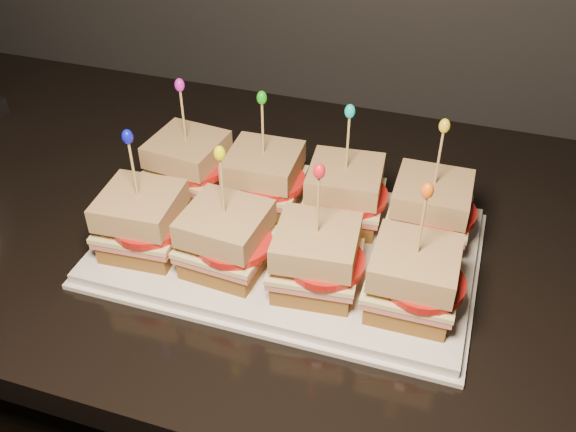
% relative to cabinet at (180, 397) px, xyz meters
% --- Properties ---
extents(cabinet, '(2.33, 0.62, 0.86)m').
position_rel_cabinet_xyz_m(cabinet, '(0.00, 0.00, 0.00)').
color(cabinet, black).
rests_on(cabinet, ground).
extents(granite_slab, '(2.37, 0.66, 0.04)m').
position_rel_cabinet_xyz_m(granite_slab, '(0.00, -0.00, 0.45)').
color(granite_slab, black).
rests_on(granite_slab, cabinet).
extents(platter, '(0.43, 0.27, 0.02)m').
position_rel_cabinet_xyz_m(platter, '(0.23, -0.06, 0.48)').
color(platter, white).
rests_on(platter, granite_slab).
extents(platter_rim, '(0.45, 0.28, 0.01)m').
position_rel_cabinet_xyz_m(platter_rim, '(0.23, -0.06, 0.47)').
color(platter_rim, white).
rests_on(platter_rim, granite_slab).
extents(sandwich_0_bread_bot, '(0.09, 0.09, 0.02)m').
position_rel_cabinet_xyz_m(sandwich_0_bread_bot, '(0.07, -0.00, 0.50)').
color(sandwich_0_bread_bot, '#583914').
rests_on(sandwich_0_bread_bot, platter).
extents(sandwich_0_ham, '(0.10, 0.10, 0.01)m').
position_rel_cabinet_xyz_m(sandwich_0_ham, '(0.07, -0.00, 0.51)').
color(sandwich_0_ham, '#CB675B').
rests_on(sandwich_0_ham, sandwich_0_bread_bot).
extents(sandwich_0_cheese, '(0.10, 0.10, 0.01)m').
position_rel_cabinet_xyz_m(sandwich_0_cheese, '(0.07, -0.00, 0.52)').
color(sandwich_0_cheese, beige).
rests_on(sandwich_0_cheese, sandwich_0_ham).
extents(sandwich_0_tomato, '(0.08, 0.08, 0.01)m').
position_rel_cabinet_xyz_m(sandwich_0_tomato, '(0.09, -0.01, 0.53)').
color(sandwich_0_tomato, red).
rests_on(sandwich_0_tomato, sandwich_0_cheese).
extents(sandwich_0_bread_top, '(0.09, 0.09, 0.03)m').
position_rel_cabinet_xyz_m(sandwich_0_bread_top, '(0.07, -0.00, 0.55)').
color(sandwich_0_bread_top, brown).
rests_on(sandwich_0_bread_top, sandwich_0_tomato).
extents(sandwich_0_pick, '(0.00, 0.00, 0.09)m').
position_rel_cabinet_xyz_m(sandwich_0_pick, '(0.07, -0.00, 0.59)').
color(sandwich_0_pick, tan).
rests_on(sandwich_0_pick, sandwich_0_bread_top).
extents(sandwich_0_frill, '(0.01, 0.01, 0.02)m').
position_rel_cabinet_xyz_m(sandwich_0_frill, '(0.07, -0.00, 0.64)').
color(sandwich_0_frill, '#CD18C3').
rests_on(sandwich_0_frill, sandwich_0_pick).
extents(sandwich_1_bread_bot, '(0.09, 0.09, 0.02)m').
position_rel_cabinet_xyz_m(sandwich_1_bread_bot, '(0.18, -0.00, 0.50)').
color(sandwich_1_bread_bot, '#583914').
rests_on(sandwich_1_bread_bot, platter).
extents(sandwich_1_ham, '(0.10, 0.09, 0.01)m').
position_rel_cabinet_xyz_m(sandwich_1_ham, '(0.18, -0.00, 0.51)').
color(sandwich_1_ham, '#CB675B').
rests_on(sandwich_1_ham, sandwich_1_bread_bot).
extents(sandwich_1_cheese, '(0.10, 0.09, 0.01)m').
position_rel_cabinet_xyz_m(sandwich_1_cheese, '(0.18, -0.00, 0.52)').
color(sandwich_1_cheese, beige).
rests_on(sandwich_1_cheese, sandwich_1_ham).
extents(sandwich_1_tomato, '(0.08, 0.08, 0.01)m').
position_rel_cabinet_xyz_m(sandwich_1_tomato, '(0.19, -0.01, 0.53)').
color(sandwich_1_tomato, red).
rests_on(sandwich_1_tomato, sandwich_1_cheese).
extents(sandwich_1_bread_top, '(0.09, 0.09, 0.03)m').
position_rel_cabinet_xyz_m(sandwich_1_bread_top, '(0.18, -0.00, 0.55)').
color(sandwich_1_bread_top, brown).
rests_on(sandwich_1_bread_top, sandwich_1_tomato).
extents(sandwich_1_pick, '(0.00, 0.00, 0.09)m').
position_rel_cabinet_xyz_m(sandwich_1_pick, '(0.18, -0.00, 0.59)').
color(sandwich_1_pick, tan).
rests_on(sandwich_1_pick, sandwich_1_bread_top).
extents(sandwich_1_frill, '(0.01, 0.01, 0.02)m').
position_rel_cabinet_xyz_m(sandwich_1_frill, '(0.18, -0.00, 0.64)').
color(sandwich_1_frill, '#18A518').
rests_on(sandwich_1_frill, sandwich_1_pick).
extents(sandwich_2_bread_bot, '(0.09, 0.09, 0.02)m').
position_rel_cabinet_xyz_m(sandwich_2_bread_bot, '(0.28, -0.00, 0.50)').
color(sandwich_2_bread_bot, '#583914').
rests_on(sandwich_2_bread_bot, platter).
extents(sandwich_2_ham, '(0.10, 0.10, 0.01)m').
position_rel_cabinet_xyz_m(sandwich_2_ham, '(0.28, -0.00, 0.51)').
color(sandwich_2_ham, '#CB675B').
rests_on(sandwich_2_ham, sandwich_2_bread_bot).
extents(sandwich_2_cheese, '(0.10, 0.10, 0.01)m').
position_rel_cabinet_xyz_m(sandwich_2_cheese, '(0.28, -0.00, 0.52)').
color(sandwich_2_cheese, beige).
rests_on(sandwich_2_cheese, sandwich_2_ham).
extents(sandwich_2_tomato, '(0.08, 0.08, 0.01)m').
position_rel_cabinet_xyz_m(sandwich_2_tomato, '(0.29, -0.01, 0.53)').
color(sandwich_2_tomato, red).
rests_on(sandwich_2_tomato, sandwich_2_cheese).
extents(sandwich_2_bread_top, '(0.09, 0.09, 0.03)m').
position_rel_cabinet_xyz_m(sandwich_2_bread_top, '(0.28, -0.00, 0.55)').
color(sandwich_2_bread_top, brown).
rests_on(sandwich_2_bread_top, sandwich_2_tomato).
extents(sandwich_2_pick, '(0.00, 0.00, 0.09)m').
position_rel_cabinet_xyz_m(sandwich_2_pick, '(0.28, -0.00, 0.59)').
color(sandwich_2_pick, tan).
rests_on(sandwich_2_pick, sandwich_2_bread_top).
extents(sandwich_2_frill, '(0.01, 0.01, 0.02)m').
position_rel_cabinet_xyz_m(sandwich_2_frill, '(0.28, -0.00, 0.64)').
color(sandwich_2_frill, '#0CBFBD').
rests_on(sandwich_2_frill, sandwich_2_pick).
extents(sandwich_3_bread_bot, '(0.08, 0.08, 0.02)m').
position_rel_cabinet_xyz_m(sandwich_3_bread_bot, '(0.38, -0.00, 0.50)').
color(sandwich_3_bread_bot, '#583914').
rests_on(sandwich_3_bread_bot, platter).
extents(sandwich_3_ham, '(0.09, 0.09, 0.01)m').
position_rel_cabinet_xyz_m(sandwich_3_ham, '(0.38, -0.00, 0.51)').
color(sandwich_3_ham, '#CB675B').
rests_on(sandwich_3_ham, sandwich_3_bread_bot).
extents(sandwich_3_cheese, '(0.09, 0.09, 0.01)m').
position_rel_cabinet_xyz_m(sandwich_3_cheese, '(0.38, -0.00, 0.52)').
color(sandwich_3_cheese, beige).
rests_on(sandwich_3_cheese, sandwich_3_ham).
extents(sandwich_3_tomato, '(0.08, 0.08, 0.01)m').
position_rel_cabinet_xyz_m(sandwich_3_tomato, '(0.40, -0.01, 0.53)').
color(sandwich_3_tomato, red).
rests_on(sandwich_3_tomato, sandwich_3_cheese).
extents(sandwich_3_bread_top, '(0.09, 0.09, 0.03)m').
position_rel_cabinet_xyz_m(sandwich_3_bread_top, '(0.38, -0.00, 0.55)').
color(sandwich_3_bread_top, brown).
rests_on(sandwich_3_bread_top, sandwich_3_tomato).
extents(sandwich_3_pick, '(0.00, 0.00, 0.09)m').
position_rel_cabinet_xyz_m(sandwich_3_pick, '(0.38, -0.00, 0.59)').
color(sandwich_3_pick, tan).
rests_on(sandwich_3_pick, sandwich_3_bread_top).
extents(sandwich_3_frill, '(0.01, 0.01, 0.02)m').
position_rel_cabinet_xyz_m(sandwich_3_frill, '(0.38, -0.00, 0.64)').
color(sandwich_3_frill, yellow).
rests_on(sandwich_3_frill, sandwich_3_pick).
extents(sandwich_4_bread_bot, '(0.09, 0.09, 0.02)m').
position_rel_cabinet_xyz_m(sandwich_4_bread_bot, '(0.07, -0.13, 0.50)').
color(sandwich_4_bread_bot, '#583914').
rests_on(sandwich_4_bread_bot, platter).
extents(sandwich_4_ham, '(0.10, 0.09, 0.01)m').
position_rel_cabinet_xyz_m(sandwich_4_ham, '(0.07, -0.13, 0.51)').
color(sandwich_4_ham, '#CB675B').
rests_on(sandwich_4_ham, sandwich_4_bread_bot).
extents(sandwich_4_cheese, '(0.10, 0.10, 0.01)m').
position_rel_cabinet_xyz_m(sandwich_4_cheese, '(0.07, -0.13, 0.52)').
color(sandwich_4_cheese, beige).
rests_on(sandwich_4_cheese, sandwich_4_ham).
extents(sandwich_4_tomato, '(0.08, 0.08, 0.01)m').
position_rel_cabinet_xyz_m(sandwich_4_tomato, '(0.09, -0.13, 0.53)').
color(sandwich_4_tomato, red).
rests_on(sandwich_4_tomato, sandwich_4_cheese).
extents(sandwich_4_bread_top, '(0.09, 0.09, 0.03)m').
position_rel_cabinet_xyz_m(sandwich_4_bread_top, '(0.07, -0.13, 0.55)').
color(sandwich_4_bread_top, brown).
rests_on(sandwich_4_bread_top, sandwich_4_tomato).
extents(sandwich_4_pick, '(0.00, 0.00, 0.09)m').
position_rel_cabinet_xyz_m(sandwich_4_pick, '(0.07, -0.13, 0.59)').
color(sandwich_4_pick, tan).
rests_on(sandwich_4_pick, sandwich_4_bread_top).
extents(sandwich_4_frill, '(0.01, 0.01, 0.02)m').
position_rel_cabinet_xyz_m(sandwich_4_frill, '(0.07, -0.13, 0.64)').
color(sandwich_4_frill, '#0C0EDB').
rests_on(sandwich_4_frill, sandwich_4_pick).
extents(sandwich_5_bread_bot, '(0.09, 0.09, 0.02)m').
position_rel_cabinet_xyz_m(sandwich_5_bread_bot, '(0.18, -0.13, 0.50)').
color(sandwich_5_bread_bot, '#583914').
rests_on(sandwich_5_bread_bot, platter).
extents(sandwich_5_ham, '(0.10, 0.10, 0.01)m').
position_rel_cabinet_xyz_m(sandwich_5_ham, '(0.18, -0.13, 0.51)').
color(sandwich_5_ham, '#CB675B').
rests_on(sandwich_5_ham, sandwich_5_bread_bot).
extents(sandwich_5_cheese, '(0.10, 0.10, 0.01)m').
position_rel_cabinet_xyz_m(sandwich_5_cheese, '(0.18, -0.13, 0.52)').
color(sandwich_5_cheese, beige).
rests_on(sandwich_5_cheese, sandwich_5_ham).
extents(sandwich_5_tomato, '(0.08, 0.08, 0.01)m').
position_rel_cabinet_xyz_m(sandwich_5_tomato, '(0.19, -0.13, 0.53)').
color(sandwich_5_tomato, red).
rests_on(sandwich_5_tomato, sandwich_5_cheese).
extents(sandwich_5_bread_top, '(0.09, 0.09, 0.03)m').
position_rel_cabinet_xyz_m(sandwich_5_bread_top, '(0.18, -0.13, 0.55)').
color(sandwich_5_bread_top, brown).
rests_on(sandwich_5_bread_top, sandwich_5_tomato).
extents(sandwich_5_pick, '(0.00, 0.00, 0.09)m').
position_rel_cabinet_xyz_m(sandwich_5_pick, '(0.18, -0.13, 0.59)').
color(sandwich_5_pick, tan).
rests_on(sandwich_5_pick, sandwich_5_bread_top).
extents(sandwich_5_frill, '(0.01, 0.01, 0.02)m').
position_rel_cabinet_xyz_m(sandwich_5_frill, '(0.18, -0.13, 0.64)').
color(sandwich_5_frill, '#E4EA01').
rests_on(sandwich_5_frill, sandwich_5_pick).
extents(sandwich_6_bread_bot, '(0.09, 0.09, 0.02)m').
position_rel_cabinet_xyz_m(sandwich_6_bread_bot, '(0.28, -0.13, 0.50)').
color(sandwich_6_bread_bot, '#583914').
rests_on(sandwich_6_bread_bot, platter).
extents(sandwich_6_ham, '(0.10, 0.10, 0.01)m').
position_rel_cabinet_xyz_m(sandwich_6_ham, '(0.28, -0.13, 0.51)').
color(sandwich_6_ham, '#CB675B').
rests_on(sandwich_6_ham, sandwich_6_bread_bot).
extents(sandwich_6_cheese, '(0.10, 0.10, 0.01)m').
position_rel_cabinet_xyz_m(sandwich_6_cheese, '(0.28, -0.13, 0.52)').
color(sandwich_6_cheese, beige).
rests_on(sandwich_6_cheese, sandwich_6_ham).
extents(sandwich_6_tomato, '(0.08, 0.08, 0.01)m').
position_rel_cabinet_xyz_m(sandwich_6_tomato, '(0.29, -0.13, 0.53)').
color(sandwich_6_tomato, red).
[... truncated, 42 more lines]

